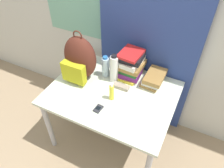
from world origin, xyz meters
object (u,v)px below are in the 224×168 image
book_stack_left (131,65)px  sports_bottle (114,69)px  water_bottle (105,67)px  sunglasses_case (121,87)px  book_stack_center (154,78)px  cell_phone (98,109)px  backpack (80,59)px  sunscreen_bottle (112,92)px

book_stack_left → sports_bottle: size_ratio=0.97×
water_bottle → sunglasses_case: 0.26m
water_bottle → book_stack_center: bearing=12.3°
water_bottle → cell_phone: 0.46m
book_stack_left → sunglasses_case: 0.24m
backpack → sports_bottle: size_ratio=1.70×
backpack → book_stack_left: bearing=27.0°
sunscreen_bottle → cell_phone: 0.19m
backpack → water_bottle: (0.21, 0.12, -0.10)m
sunglasses_case → book_stack_left: bearing=87.0°
cell_phone → sports_bottle: bearing=96.5°
sunscreen_bottle → sunglasses_case: bearing=82.9°
backpack → sunscreen_bottle: bearing=-19.3°
book_stack_center → sunglasses_case: bearing=-140.7°
sunscreen_bottle → cell_phone: bearing=-105.9°
sports_bottle → cell_phone: size_ratio=3.26×
book_stack_center → cell_phone: book_stack_center is taller
sports_bottle → sunscreen_bottle: (0.09, -0.23, -0.06)m
book_stack_left → sunscreen_bottle: size_ratio=1.62×
backpack → sunglasses_case: backpack is taller
book_stack_left → water_bottle: bearing=-156.0°
water_bottle → cell_phone: bearing=-70.4°
book_stack_left → sports_bottle: sports_bottle is taller
water_bottle → sunglasses_case: bearing=-24.8°
book_stack_left → book_stack_center: 0.25m
sunscreen_bottle → sunglasses_case: 0.17m
water_bottle → sports_bottle: size_ratio=0.77×
backpack → book_stack_left: 0.49m
cell_phone → sunglasses_case: size_ratio=0.60×
sports_bottle → book_stack_left: bearing=46.5°
sports_bottle → cell_phone: bearing=-83.5°
water_bottle → sports_bottle: (0.11, -0.03, 0.03)m
book_stack_left → sunscreen_bottle: (-0.03, -0.36, -0.06)m
book_stack_left → sunscreen_bottle: 0.37m
book_stack_center → sunscreen_bottle: bearing=-126.3°
backpack → sports_bottle: backpack is taller
water_bottle → cell_phone: (0.15, -0.42, -0.10)m
sunglasses_case → water_bottle: bearing=155.2°
book_stack_center → sunglasses_case: book_stack_center is taller
book_stack_left → book_stack_center: bearing=-0.2°
water_bottle → sunglasses_case: (0.22, -0.10, -0.09)m
sunscreen_bottle → backpack: bearing=160.7°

